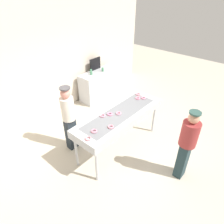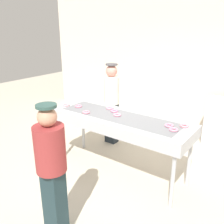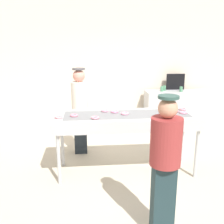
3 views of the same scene
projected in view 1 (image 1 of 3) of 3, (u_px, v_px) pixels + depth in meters
name	position (u px, v px, depth m)	size (l,w,h in m)	color
ground_plane	(119.00, 146.00, 5.12)	(16.00, 16.00, 0.00)	beige
back_wall	(48.00, 60.00, 5.64)	(8.00, 0.12, 3.28)	beige
fryer_conveyor	(119.00, 117.00, 4.62)	(2.37, 0.79, 1.01)	#B7BABF
strawberry_donut_0	(94.00, 131.00, 4.01)	(0.13, 0.13, 0.03)	pink
strawberry_donut_1	(138.00, 94.00, 5.28)	(0.13, 0.13, 0.03)	pink
strawberry_donut_2	(88.00, 139.00, 3.82)	(0.13, 0.13, 0.03)	pink
strawberry_donut_3	(138.00, 98.00, 5.10)	(0.13, 0.13, 0.03)	pink
strawberry_donut_4	(103.00, 116.00, 4.46)	(0.13, 0.13, 0.03)	pink
strawberry_donut_5	(119.00, 113.00, 4.53)	(0.13, 0.13, 0.03)	pink
strawberry_donut_6	(111.00, 127.00, 4.12)	(0.13, 0.13, 0.03)	pink
strawberry_donut_7	(144.00, 98.00, 5.12)	(0.13, 0.13, 0.03)	pink
strawberry_donut_8	(110.00, 114.00, 4.51)	(0.13, 0.13, 0.03)	pink
worker_baker	(69.00, 117.00, 4.59)	(0.30, 0.30, 1.67)	#1F2830
customer_waiting	(187.00, 143.00, 3.88)	(0.33, 0.33, 1.63)	#1F343A
prep_counter	(101.00, 84.00, 7.03)	(1.57, 0.54, 0.95)	#B7BABF
paper_cup_0	(91.00, 73.00, 6.48)	(0.07, 0.07, 0.12)	#4C8C66
paper_cup_1	(103.00, 70.00, 6.72)	(0.07, 0.07, 0.12)	#4C8C66
paper_cup_2	(91.00, 71.00, 6.60)	(0.07, 0.07, 0.12)	#4C8C66
menu_display	(95.00, 64.00, 6.77)	(0.46, 0.04, 0.40)	black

